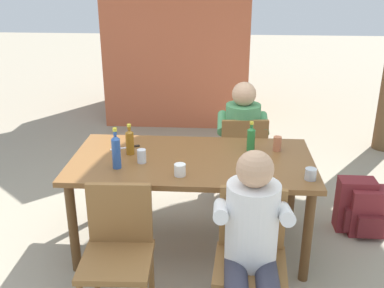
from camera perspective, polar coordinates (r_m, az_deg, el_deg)
The scene contains 18 objects.
ground_plane at distance 3.85m, azimuth 0.00°, elevation -12.44°, with size 24.00×24.00×0.00m, color gray.
dining_table at distance 3.51m, azimuth 0.00°, elevation -3.12°, with size 1.85×0.95×0.77m.
chair_far_right at distance 4.29m, azimuth 6.34°, elevation -1.33°, with size 0.47×0.47×0.87m.
chair_near_right at distance 2.93m, azimuth 7.41°, elevation -13.22°, with size 0.47×0.47×0.87m.
chair_near_left at distance 2.99m, azimuth -9.27°, elevation -12.53°, with size 0.46×0.46×0.87m.
person_in_white_shirt at distance 4.33m, azimuth 6.30°, elevation 1.27°, with size 0.47×0.62×1.18m.
person_in_plaid_shirt at distance 2.75m, azimuth 7.58°, elevation -11.67°, with size 0.47×0.62×1.18m.
bottle_amber at distance 3.55m, azimuth -7.83°, elevation 0.34°, with size 0.06×0.06×0.25m.
bottle_blue at distance 3.31m, azimuth -9.52°, elevation -0.86°, with size 0.06×0.06×0.31m.
bottle_green at distance 3.61m, azimuth 7.44°, elevation 0.72°, with size 0.06×0.06×0.24m.
cup_glass at distance 3.41m, azimuth -6.36°, elevation -1.52°, with size 0.07×0.07×0.10m, color silver.
cup_steel at distance 3.23m, azimuth 14.70°, elevation -3.69°, with size 0.08×0.08×0.08m, color #B2B7BC.
cup_white at distance 3.18m, azimuth -1.53°, elevation -3.27°, with size 0.08×0.08×0.09m, color white.
cup_terracotta at distance 3.66m, azimuth 10.68°, elevation 0.04°, with size 0.07×0.07×0.12m, color #BC6B47.
table_knife at distance 3.71m, azimuth -8.13°, elevation -0.42°, with size 0.23×0.12×0.01m.
backpack_by_near_side at distance 4.16m, azimuth 19.79°, elevation -7.35°, with size 0.30×0.23×0.47m.
backpack_by_far_side at distance 4.15m, azimuth 21.17°, elevation -8.01°, with size 0.30×0.26×0.42m.
brick_kiosk at distance 6.97m, azimuth -1.47°, elevation 16.29°, with size 2.29×2.03×2.87m.
Camera 1 is at (0.22, -3.18, 2.16)m, focal length 42.39 mm.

